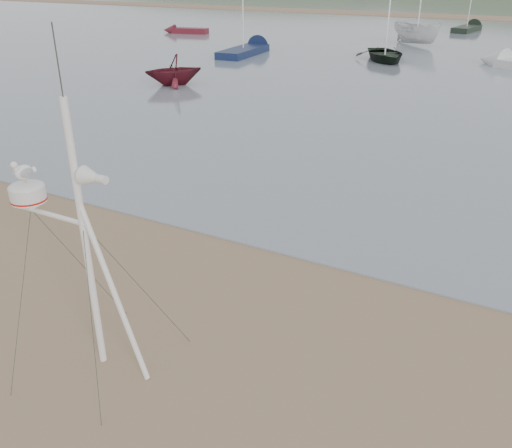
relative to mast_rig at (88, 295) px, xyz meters
The scene contains 9 objects.
ground 1.64m from the mast_rig, 130.39° to the left, with size 560.00×560.00×0.00m, color #81654A.
sandbar 70.78m from the mast_rig, 90.53° to the left, with size 560.00×7.00×0.07m, color #81654A.
mast_rig is the anchor object (origin of this frame).
boat_dark 32.99m from the mast_rig, 98.54° to the left, with size 3.28×0.95×4.59m, color black.
boat_red 22.95m from the mast_rig, 123.38° to the left, with size 2.66×1.63×3.09m, color #58141E.
boat_white 42.26m from the mast_rig, 96.90° to the left, with size 1.84×1.89×4.90m, color silver.
dinghy_red_far 47.95m from the mast_rig, 124.25° to the left, with size 4.63×2.11×1.09m.
sailboat_blue_near 35.62m from the mast_rig, 114.72° to the left, with size 2.39×7.47×7.29m.
sailboat_dark_mid 56.10m from the mast_rig, 93.01° to the left, with size 2.43×6.60×6.42m.
Camera 1 is at (6.43, -5.79, 5.98)m, focal length 38.00 mm.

